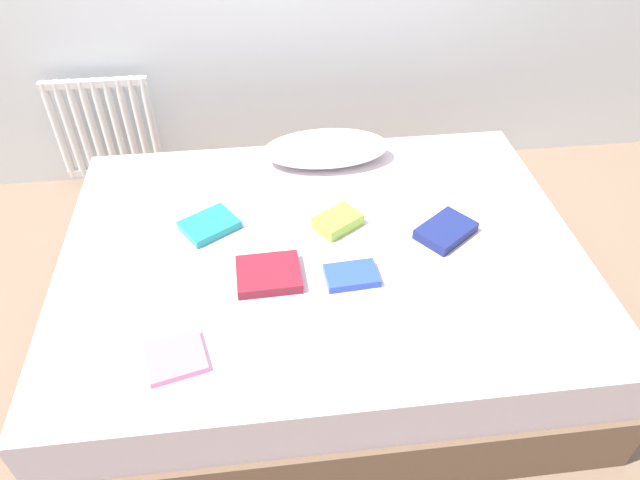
{
  "coord_description": "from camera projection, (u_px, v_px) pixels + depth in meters",
  "views": [
    {
      "loc": [
        -0.2,
        -1.62,
        1.95
      ],
      "look_at": [
        0.0,
        0.05,
        0.48
      ],
      "focal_mm": 32.14,
      "sensor_mm": 36.0,
      "label": 1
    }
  ],
  "objects": [
    {
      "name": "textbook_blue",
      "position": [
        351.0,
        276.0,
        2.04
      ],
      "size": [
        0.19,
        0.13,
        0.03
      ],
      "primitive_type": "cube",
      "rotation": [
        0.0,
        0.0,
        0.07
      ],
      "color": "#2847B7",
      "rests_on": "bed"
    },
    {
      "name": "textbook_pink",
      "position": [
        176.0,
        358.0,
        1.77
      ],
      "size": [
        0.21,
        0.2,
        0.02
      ],
      "primitive_type": "cube",
      "rotation": [
        0.0,
        0.0,
        0.24
      ],
      "color": "pink",
      "rests_on": "bed"
    },
    {
      "name": "textbook_lime",
      "position": [
        338.0,
        221.0,
        2.25
      ],
      "size": [
        0.21,
        0.2,
        0.05
      ],
      "primitive_type": "cube",
      "rotation": [
        0.0,
        0.0,
        0.59
      ],
      "color": "#8CC638",
      "rests_on": "bed"
    },
    {
      "name": "pillow",
      "position": [
        326.0,
        148.0,
        2.57
      ],
      "size": [
        0.56,
        0.26,
        0.14
      ],
      "primitive_type": "ellipsoid",
      "color": "white",
      "rests_on": "bed"
    },
    {
      "name": "textbook_maroon",
      "position": [
        269.0,
        274.0,
        2.04
      ],
      "size": [
        0.23,
        0.2,
        0.04
      ],
      "primitive_type": "cube",
      "rotation": [
        0.0,
        0.0,
        0.03
      ],
      "color": "maroon",
      "rests_on": "bed"
    },
    {
      "name": "bed",
      "position": [
        321.0,
        291.0,
        2.35
      ],
      "size": [
        2.0,
        1.5,
        0.5
      ],
      "color": "brown",
      "rests_on": "ground"
    },
    {
      "name": "textbook_teal",
      "position": [
        209.0,
        225.0,
        2.24
      ],
      "size": [
        0.26,
        0.24,
        0.03
      ],
      "primitive_type": "cube",
      "rotation": [
        0.0,
        0.0,
        0.56
      ],
      "color": "teal",
      "rests_on": "bed"
    },
    {
      "name": "textbook_navy",
      "position": [
        445.0,
        230.0,
        2.22
      ],
      "size": [
        0.27,
        0.25,
        0.04
      ],
      "primitive_type": "cube",
      "rotation": [
        0.0,
        0.0,
        0.64
      ],
      "color": "navy",
      "rests_on": "bed"
    },
    {
      "name": "radiator",
      "position": [
        106.0,
        129.0,
        3.07
      ],
      "size": [
        0.54,
        0.04,
        0.56
      ],
      "color": "white",
      "rests_on": "ground"
    },
    {
      "name": "ground_plane",
      "position": [
        321.0,
        329.0,
        2.51
      ],
      "size": [
        8.0,
        8.0,
        0.0
      ],
      "primitive_type": "plane",
      "color": "#7F6651"
    }
  ]
}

